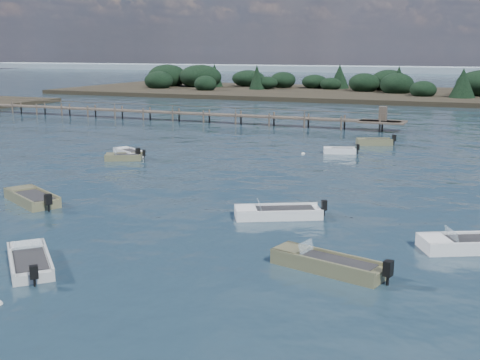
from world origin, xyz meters
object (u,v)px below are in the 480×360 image
at_px(tender_far_grey_b, 374,143).
at_px(dinghy_mid_white_a, 278,214).
at_px(dinghy_extra_b, 124,158).
at_px(tender_far_white, 340,152).
at_px(jetty, 176,113).
at_px(dinghy_near_olive, 30,263).
at_px(dinghy_mid_white_b, 472,246).
at_px(dinghy_extra_a, 327,266).
at_px(dinghy_mid_grey, 32,200).
at_px(tender_far_grey, 128,154).

xyz_separation_m(tender_far_grey_b, dinghy_mid_white_a, (-0.27, -27.09, -0.03)).
distance_m(dinghy_extra_b, tender_far_white, 18.31).
xyz_separation_m(tender_far_grey_b, tender_far_white, (-1.91, -5.89, -0.03)).
xyz_separation_m(dinghy_extra_b, jetty, (-9.35, 26.13, 0.85)).
distance_m(dinghy_near_olive, tender_far_white, 32.65).
height_order(dinghy_mid_white_b, jetty, jetty).
distance_m(dinghy_near_olive, dinghy_extra_b, 24.68).
bearing_deg(dinghy_extra_b, tender_far_grey_b, 41.90).
bearing_deg(dinghy_extra_a, jetty, 124.90).
xyz_separation_m(dinghy_extra_a, dinghy_mid_white_b, (5.32, 5.04, -0.01)).
bearing_deg(jetty, dinghy_mid_grey, -73.05).
relative_size(dinghy_mid_grey, dinghy_mid_white_b, 0.97).
bearing_deg(jetty, tender_far_grey_b, -21.43).
bearing_deg(dinghy_mid_white_b, dinghy_near_olive, -151.00).
xyz_separation_m(dinghy_near_olive, jetty, (-19.54, 48.61, 0.84)).
bearing_deg(dinghy_near_olive, tender_far_grey_b, 79.26).
xyz_separation_m(dinghy_extra_b, tender_far_white, (15.50, 9.74, 0.01)).
xyz_separation_m(tender_far_grey, dinghy_mid_white_b, (27.60, -14.96, 0.00)).
bearing_deg(dinghy_mid_white_a, dinghy_near_olive, -122.31).
distance_m(dinghy_mid_white_a, dinghy_mid_white_b, 9.92).
distance_m(dinghy_extra_b, dinghy_mid_white_b, 29.98).
distance_m(tender_far_grey, dinghy_near_olive, 26.56).
distance_m(tender_far_grey_b, dinghy_mid_white_b, 30.36).
bearing_deg(dinghy_extra_b, dinghy_extra_a, -40.19).
bearing_deg(dinghy_extra_b, tender_far_grey, 111.35).
bearing_deg(dinghy_extra_b, dinghy_mid_white_a, -33.77).
relative_size(dinghy_near_olive, tender_far_white, 1.31).
bearing_deg(dinghy_mid_white_a, dinghy_extra_a, -56.72).
xyz_separation_m(dinghy_mid_grey, jetty, (-12.23, 40.14, 0.82)).
height_order(tender_far_grey_b, tender_far_grey, tender_far_grey_b).
relative_size(tender_far_grey_b, dinghy_extra_b, 1.12).
xyz_separation_m(dinghy_mid_grey, dinghy_extra_b, (-2.88, 14.01, -0.03)).
xyz_separation_m(tender_far_grey, dinghy_near_olive, (10.87, -24.23, -0.02)).
bearing_deg(dinghy_mid_grey, jetty, 106.95).
bearing_deg(dinghy_near_olive, dinghy_mid_grey, 130.79).
relative_size(tender_far_grey_b, tender_far_grey, 1.06).
bearing_deg(dinghy_mid_white_a, tender_far_white, 94.44).
distance_m(tender_far_grey_b, dinghy_extra_b, 23.40).
bearing_deg(tender_far_white, dinghy_mid_grey, -118.01).
xyz_separation_m(dinghy_mid_grey, tender_far_grey, (-3.56, 15.76, -0.01)).
height_order(tender_far_grey, dinghy_mid_white_b, dinghy_mid_white_b).
xyz_separation_m(tender_far_grey_b, tender_far_grey, (-18.10, -13.87, -0.02)).
bearing_deg(tender_far_grey_b, jetty, 158.57).
height_order(dinghy_near_olive, jetty, jetty).
relative_size(dinghy_extra_a, dinghy_mid_white_a, 1.06).
distance_m(tender_far_grey, tender_far_white, 18.05).
bearing_deg(dinghy_near_olive, tender_far_white, 80.63).
bearing_deg(dinghy_mid_white_a, dinghy_extra_b, 146.23).
height_order(dinghy_extra_a, tender_far_grey, dinghy_extra_a).
height_order(dinghy_extra_b, tender_far_white, dinghy_extra_b).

